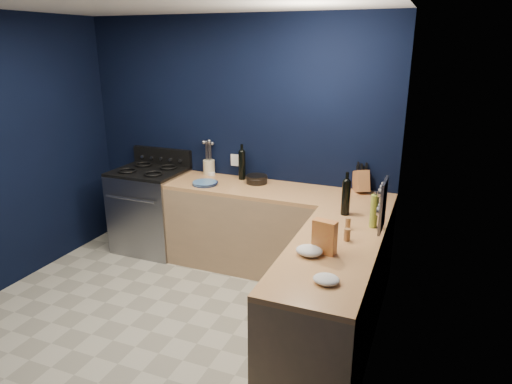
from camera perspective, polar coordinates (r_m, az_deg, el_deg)
The scene contains 26 objects.
floor at distance 4.10m, azimuth -13.03°, elevation -16.81°, with size 3.50×3.50×0.02m, color #AEAA98.
wall_back at distance 5.00m, azimuth -2.61°, elevation 6.54°, with size 3.50×0.02×2.60m, color black.
wall_right at distance 2.89m, azimuth 15.03°, elevation -2.89°, with size 0.02×3.50×2.60m, color black.
cab_back at distance 4.76m, azimuth 2.53°, elevation -5.08°, with size 2.30×0.63×0.86m, color #A4805B.
top_back at distance 4.60m, azimuth 2.61°, elevation 0.08°, with size 2.30×0.63×0.04m, color #9C6031.
cab_right at distance 3.57m, azimuth 9.18°, elevation -13.79°, with size 0.63×1.67×0.86m, color #A4805B.
top_right at distance 3.36m, azimuth 9.56°, elevation -7.26°, with size 0.63×1.67×0.04m, color #9C6031.
gas_range at distance 5.40m, azimuth -13.02°, elevation -2.32°, with size 0.76×0.66×0.92m, color gray.
oven_door at distance 5.17m, azimuth -14.99°, elevation -3.54°, with size 0.59×0.02×0.42m, color black.
cooktop at distance 5.26m, azimuth -13.39°, elevation 2.54°, with size 0.76×0.66×0.03m, color black.
backguard at distance 5.47m, azimuth -11.68°, elevation 4.40°, with size 0.76×0.06×0.20m, color black.
spice_panel at distance 3.45m, azimuth 15.67°, elevation -1.62°, with size 0.02×0.28×0.38m, color gray.
wall_outlet at distance 5.03m, azimuth -2.67°, elevation 4.03°, with size 0.09×0.02×0.13m, color white.
plate_stack at distance 4.77m, azimuth -6.45°, elevation 1.10°, with size 0.26×0.26×0.03m, color #4769B0.
ramekin at distance 5.12m, azimuth -5.63°, elevation 2.33°, with size 0.09×0.09×0.03m, color white.
utensil_crock at distance 5.14m, azimuth -5.93°, elevation 3.13°, with size 0.13×0.13×0.16m, color beige.
wine_bottle_back at distance 4.90m, azimuth -1.77°, elevation 3.34°, with size 0.08×0.08×0.31m, color black.
lemon_basket at distance 4.79m, azimuth 0.08°, elevation 1.61°, with size 0.22×0.22×0.08m, color black.
knife_block at distance 4.62m, azimuth 13.05°, elevation 1.33°, with size 0.12×0.19×0.21m, color #9C6032.
wine_bottle_right at distance 3.95m, azimuth 11.22°, elevation -0.75°, with size 0.07×0.07×0.30m, color black.
oil_bottle at distance 3.73m, azimuth 14.60°, elevation -2.35°, with size 0.06×0.06×0.27m, color #98AD34.
spice_jar_near at distance 3.69m, azimuth 11.45°, elevation -3.89°, with size 0.04×0.04×0.09m, color olive.
spice_jar_far at distance 3.47m, azimuth 11.36°, elevation -5.28°, with size 0.05×0.05×0.09m, color olive.
crouton_bag at distance 3.22m, azimuth 8.60°, elevation -5.59°, with size 0.17×0.08×0.24m, color red.
towel_front at distance 3.21m, azimuth 6.71°, elevation -7.32°, with size 0.19×0.16×0.07m, color white.
towel_end at distance 2.88m, azimuth 8.82°, elevation -10.77°, with size 0.17×0.15×0.05m, color white.
Camera 1 is at (2.04, -2.69, 2.31)m, focal length 31.86 mm.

